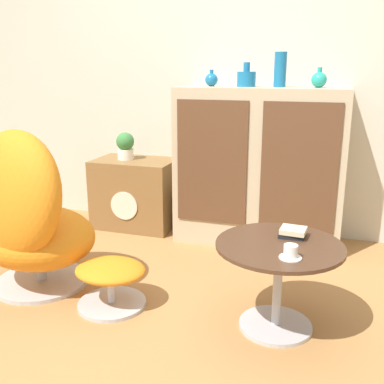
% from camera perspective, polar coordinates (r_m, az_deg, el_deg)
% --- Properties ---
extents(ground_plane, '(12.00, 12.00, 0.00)m').
position_cam_1_polar(ground_plane, '(2.32, -6.01, -17.35)').
color(ground_plane, '#A87542').
extents(wall_back, '(6.40, 0.06, 2.60)m').
position_cam_1_polar(wall_back, '(3.53, 4.72, 16.14)').
color(wall_back, beige).
rests_on(wall_back, ground_plane).
extents(sideboard, '(1.19, 0.47, 1.13)m').
position_cam_1_polar(sideboard, '(3.29, 8.56, 3.19)').
color(sideboard, tan).
rests_on(sideboard, ground_plane).
extents(tv_console, '(0.64, 0.43, 0.55)m').
position_cam_1_polar(tv_console, '(3.67, -7.17, -0.15)').
color(tv_console, brown).
rests_on(tv_console, ground_plane).
extents(egg_chair, '(0.88, 0.83, 0.97)m').
position_cam_1_polar(egg_chair, '(2.72, -20.34, -3.10)').
color(egg_chair, '#B7B7BC').
rests_on(egg_chair, ground_plane).
extents(ottoman, '(0.39, 0.37, 0.25)m').
position_cam_1_polar(ottoman, '(2.50, -10.28, -10.57)').
color(ottoman, '#B7B7BC').
rests_on(ottoman, ground_plane).
extents(coffee_table, '(0.61, 0.61, 0.45)m').
position_cam_1_polar(coffee_table, '(2.24, 10.90, -9.71)').
color(coffee_table, '#B7B7BC').
rests_on(coffee_table, ground_plane).
extents(vase_leftmost, '(0.09, 0.09, 0.12)m').
position_cam_1_polar(vase_leftmost, '(3.30, 2.49, 14.08)').
color(vase_leftmost, '#196699').
rests_on(vase_leftmost, sideboard).
extents(vase_inner_left, '(0.13, 0.13, 0.16)m').
position_cam_1_polar(vase_inner_left, '(3.24, 6.92, 14.14)').
color(vase_inner_left, '#196699').
rests_on(vase_inner_left, sideboard).
extents(vase_inner_right, '(0.08, 0.08, 0.23)m').
position_cam_1_polar(vase_inner_right, '(3.20, 11.14, 15.00)').
color(vase_inner_right, '#196699').
rests_on(vase_inner_right, sideboard).
extents(vase_rightmost, '(0.10, 0.10, 0.13)m').
position_cam_1_polar(vase_rightmost, '(3.18, 15.84, 13.59)').
color(vase_rightmost, teal).
rests_on(vase_rightmost, sideboard).
extents(potted_plant, '(0.14, 0.14, 0.21)m').
position_cam_1_polar(potted_plant, '(3.62, -8.47, 5.88)').
color(potted_plant, silver).
rests_on(potted_plant, tv_console).
extents(teacup, '(0.10, 0.10, 0.06)m').
position_cam_1_polar(teacup, '(2.03, 12.41, -7.56)').
color(teacup, white).
rests_on(teacup, coffee_table).
extents(book_stack, '(0.13, 0.12, 0.05)m').
position_cam_1_polar(book_stack, '(2.28, 12.63, -5.01)').
color(book_stack, black).
rests_on(book_stack, coffee_table).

